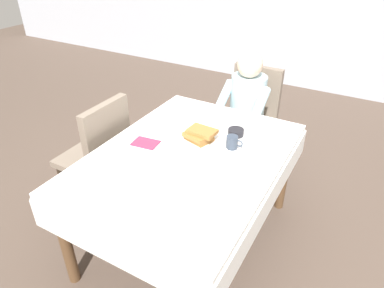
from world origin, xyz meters
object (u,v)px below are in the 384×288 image
at_px(breakfast_stack, 200,135).
at_px(spoon_near_edge, 172,162).
at_px(plate_breakfast, 201,141).
at_px(chair_left_side, 100,150).
at_px(bowl_butter, 236,132).
at_px(knife_right_of_plate, 225,151).
at_px(chair_diner, 251,112).
at_px(syrup_pitcher, 176,119).
at_px(fork_left_of_plate, 175,136).
at_px(diner_person, 246,105).
at_px(dining_table_main, 188,166).
at_px(cup_coffee, 232,142).

relative_size(breakfast_stack, spoon_near_edge, 1.42).
bearing_deg(plate_breakfast, chair_left_side, -167.65).
bearing_deg(bowl_butter, knife_right_of_plate, -83.40).
bearing_deg(chair_diner, syrup_pitcher, 73.03).
bearing_deg(bowl_butter, chair_left_side, -158.26).
bearing_deg(breakfast_stack, knife_right_of_plate, -4.80).
distance_m(fork_left_of_plate, spoon_near_edge, 0.31).
height_order(diner_person, breakfast_stack, diner_person).
distance_m(dining_table_main, chair_diner, 1.18).
relative_size(diner_person, plate_breakfast, 4.00).
distance_m(plate_breakfast, knife_right_of_plate, 0.19).
bearing_deg(spoon_near_edge, knife_right_of_plate, 38.56).
relative_size(cup_coffee, fork_left_of_plate, 0.63).
distance_m(breakfast_stack, knife_right_of_plate, 0.20).
xyz_separation_m(cup_coffee, syrup_pitcher, (-0.49, 0.10, -0.01)).
height_order(breakfast_stack, syrup_pitcher, breakfast_stack).
height_order(chair_left_side, spoon_near_edge, chair_left_side).
distance_m(syrup_pitcher, knife_right_of_plate, 0.49).
bearing_deg(diner_person, dining_table_main, 90.83).
xyz_separation_m(chair_left_side, spoon_near_edge, (0.73, -0.12, 0.21)).
xyz_separation_m(plate_breakfast, spoon_near_edge, (-0.04, -0.29, -0.01)).
bearing_deg(cup_coffee, fork_left_of_plate, -171.61).
xyz_separation_m(plate_breakfast, bowl_butter, (0.16, 0.20, 0.01)).
bearing_deg(bowl_butter, chair_diner, 102.56).
distance_m(chair_left_side, cup_coffee, 1.03).
xyz_separation_m(chair_left_side, plate_breakfast, (0.77, 0.17, 0.22)).
distance_m(dining_table_main, bowl_butter, 0.42).
relative_size(chair_diner, knife_right_of_plate, 4.65).
bearing_deg(diner_person, bowl_butter, 105.48).
relative_size(dining_table_main, syrup_pitcher, 19.05).
xyz_separation_m(plate_breakfast, syrup_pitcher, (-0.28, 0.14, 0.03)).
distance_m(dining_table_main, plate_breakfast, 0.19).
bearing_deg(spoon_near_edge, breakfast_stack, 72.23).
bearing_deg(plate_breakfast, bowl_butter, 51.16).
relative_size(syrup_pitcher, fork_left_of_plate, 0.44).
xyz_separation_m(syrup_pitcher, fork_left_of_plate, (0.09, -0.16, -0.04)).
bearing_deg(dining_table_main, chair_diner, 90.72).
bearing_deg(fork_left_of_plate, spoon_near_edge, -150.47).
xyz_separation_m(chair_diner, plate_breakfast, (0.01, -1.00, 0.22)).
bearing_deg(plate_breakfast, diner_person, 90.92).
bearing_deg(breakfast_stack, bowl_butter, 50.72).
relative_size(dining_table_main, diner_person, 1.36).
height_order(chair_left_side, fork_left_of_plate, chair_left_side).
bearing_deg(fork_left_of_plate, knife_right_of_plate, -89.63).
height_order(plate_breakfast, syrup_pitcher, syrup_pitcher).
bearing_deg(fork_left_of_plate, syrup_pitcher, 28.32).
height_order(dining_table_main, diner_person, diner_person).
distance_m(chair_left_side, plate_breakfast, 0.82).
height_order(chair_diner, bowl_butter, chair_diner).
xyz_separation_m(breakfast_stack, spoon_near_edge, (-0.03, -0.29, -0.06)).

